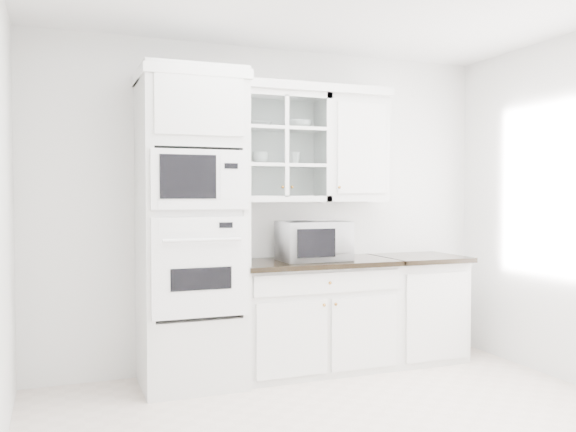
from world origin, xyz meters
name	(u,v)px	position (x,y,z in m)	size (l,w,h in m)	color
room_shell	(336,145)	(0.00, 0.43, 1.78)	(4.00, 3.50, 2.70)	white
oven_column	(191,229)	(-0.75, 1.42, 1.20)	(0.76, 0.68, 2.40)	silver
base_cabinet_run	(314,315)	(0.28, 1.45, 0.46)	(1.32, 0.67, 0.92)	silver
extra_base_cabinet	(417,307)	(1.28, 1.45, 0.46)	(0.72, 0.67, 0.92)	silver
upper_cabinet_glass	(280,147)	(0.03, 1.58, 1.85)	(0.80, 0.33, 0.90)	silver
upper_cabinet_solid	(353,150)	(0.71, 1.58, 1.85)	(0.55, 0.33, 0.90)	silver
crown_molding	(269,87)	(-0.07, 1.56, 2.33)	(2.14, 0.38, 0.07)	white
countertop_microwave	(313,241)	(0.26, 1.41, 1.08)	(0.55, 0.46, 0.32)	white
bowl_a	(261,125)	(-0.13, 1.60, 2.03)	(0.19, 0.19, 0.05)	white
bowl_b	(299,125)	(0.21, 1.59, 2.04)	(0.22, 0.22, 0.07)	white
cup_a	(260,158)	(-0.13, 1.60, 1.76)	(0.13, 0.13, 0.10)	white
cup_b	(294,158)	(0.16, 1.60, 1.76)	(0.11, 0.11, 0.11)	white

